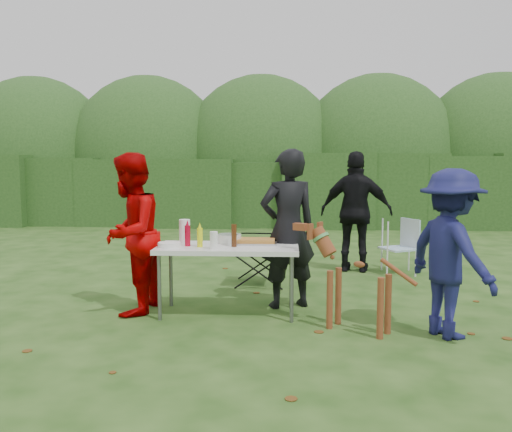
# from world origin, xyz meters

# --- Properties ---
(ground) EXTENTS (80.00, 80.00, 0.00)m
(ground) POSITION_xyz_m (0.00, 0.00, 0.00)
(ground) COLOR #1E4211
(hedge_row) EXTENTS (22.00, 1.40, 1.70)m
(hedge_row) POSITION_xyz_m (0.00, 8.00, 0.85)
(hedge_row) COLOR #23471C
(hedge_row) RESTS_ON ground
(shrub_backdrop) EXTENTS (20.00, 2.60, 3.20)m
(shrub_backdrop) POSITION_xyz_m (0.00, 9.60, 1.60)
(shrub_backdrop) COLOR #3D6628
(shrub_backdrop) RESTS_ON ground
(folding_table) EXTENTS (1.50, 0.70, 0.74)m
(folding_table) POSITION_xyz_m (0.08, 0.15, 0.69)
(folding_table) COLOR silver
(folding_table) RESTS_ON ground
(person_cook) EXTENTS (0.75, 0.62, 1.77)m
(person_cook) POSITION_xyz_m (0.72, 0.48, 0.89)
(person_cook) COLOR black
(person_cook) RESTS_ON ground
(person_red_jacket) EXTENTS (0.73, 0.90, 1.73)m
(person_red_jacket) POSITION_xyz_m (-0.96, 0.13, 0.87)
(person_red_jacket) COLOR #A60000
(person_red_jacket) RESTS_ON ground
(person_black_puffy) EXTENTS (1.11, 0.64, 1.78)m
(person_black_puffy) POSITION_xyz_m (1.73, 2.48, 0.89)
(person_black_puffy) COLOR black
(person_black_puffy) RESTS_ON ground
(child) EXTENTS (0.97, 1.17, 1.58)m
(child) POSITION_xyz_m (2.23, -0.47, 0.79)
(child) COLOR #15184D
(child) RESTS_ON ground
(dog) EXTENTS (1.11, 0.92, 1.00)m
(dog) POSITION_xyz_m (1.41, -0.37, 0.50)
(dog) COLOR brown
(dog) RESTS_ON ground
(camping_chair) EXTENTS (0.68, 0.68, 1.04)m
(camping_chair) POSITION_xyz_m (0.36, 1.53, 0.52)
(camping_chair) COLOR black
(camping_chair) RESTS_ON ground
(lawn_chair) EXTENTS (0.63, 0.63, 0.80)m
(lawn_chair) POSITION_xyz_m (2.34, 2.36, 0.40)
(lawn_chair) COLOR #5A98C2
(lawn_chair) RESTS_ON ground
(food_tray) EXTENTS (0.45, 0.30, 0.02)m
(food_tray) POSITION_xyz_m (0.38, 0.31, 0.75)
(food_tray) COLOR #B7B7BA
(food_tray) RESTS_ON folding_table
(focaccia_bread) EXTENTS (0.40, 0.26, 0.04)m
(focaccia_bread) POSITION_xyz_m (0.38, 0.31, 0.78)
(focaccia_bread) COLOR #BC7931
(focaccia_bread) RESTS_ON food_tray
(mustard_bottle) EXTENTS (0.06, 0.06, 0.20)m
(mustard_bottle) POSITION_xyz_m (-0.20, 0.07, 0.84)
(mustard_bottle) COLOR #DCE812
(mustard_bottle) RESTS_ON folding_table
(ketchup_bottle) EXTENTS (0.06, 0.06, 0.22)m
(ketchup_bottle) POSITION_xyz_m (-0.34, 0.11, 0.85)
(ketchup_bottle) COLOR #A5061E
(ketchup_bottle) RESTS_ON folding_table
(beer_bottle) EXTENTS (0.06, 0.06, 0.24)m
(beer_bottle) POSITION_xyz_m (0.16, 0.10, 0.86)
(beer_bottle) COLOR #47230F
(beer_bottle) RESTS_ON folding_table
(paper_towel_roll) EXTENTS (0.12, 0.12, 0.26)m
(paper_towel_roll) POSITION_xyz_m (-0.41, 0.33, 0.87)
(paper_towel_roll) COLOR white
(paper_towel_roll) RESTS_ON folding_table
(cup_stack) EXTENTS (0.08, 0.08, 0.18)m
(cup_stack) POSITION_xyz_m (-0.04, -0.06, 0.83)
(cup_stack) COLOR white
(cup_stack) RESTS_ON folding_table
(pasta_bowl) EXTENTS (0.26, 0.26, 0.10)m
(pasta_bowl) POSITION_xyz_m (0.08, 0.33, 0.79)
(pasta_bowl) COLOR silver
(pasta_bowl) RESTS_ON folding_table
(plate_stack) EXTENTS (0.24, 0.24, 0.05)m
(plate_stack) POSITION_xyz_m (-0.52, 0.04, 0.77)
(plate_stack) COLOR white
(plate_stack) RESTS_ON folding_table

